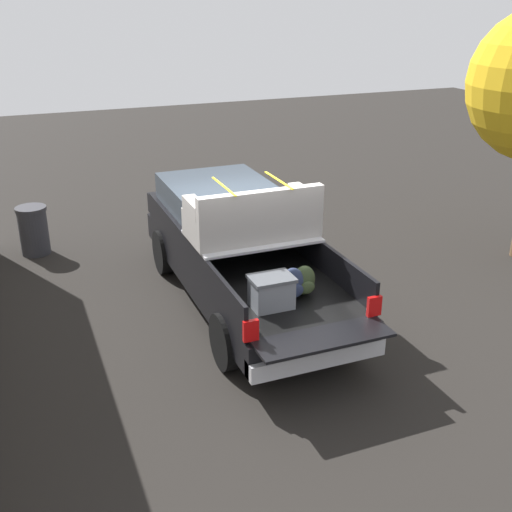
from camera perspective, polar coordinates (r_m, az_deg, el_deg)
ground_plane at (r=10.71m, az=-1.20°, el=-4.27°), size 40.00×40.00×0.00m
pickup_truck at (r=10.61m, az=-1.91°, el=1.09°), size 6.05×2.06×2.23m
trash_can at (r=13.29m, az=-19.48°, el=2.21°), size 0.60×0.60×0.98m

